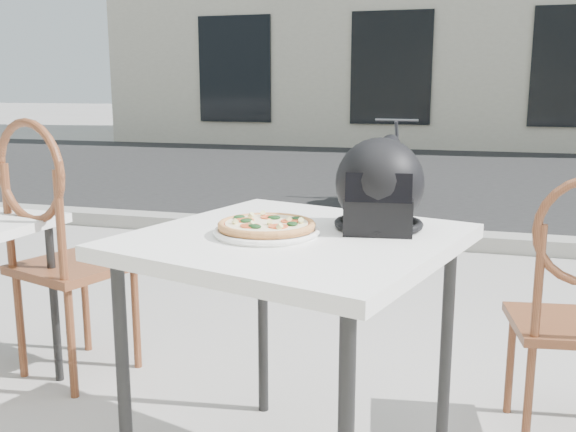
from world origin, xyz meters
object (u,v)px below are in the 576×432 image
(helmet, at_px, (379,189))
(cafe_chair_side, at_px, (57,238))
(cafe_table_main, at_px, (294,258))
(plate, at_px, (267,232))
(cafe_chair_main, at_px, (576,298))
(motorcycle, at_px, (387,170))
(pizza, at_px, (267,225))

(helmet, bearing_deg, cafe_chair_side, 159.58)
(cafe_table_main, bearing_deg, plate, -152.86)
(cafe_chair_main, bearing_deg, motorcycle, -83.06)
(helmet, height_order, motorcycle, helmet)
(cafe_chair_main, relative_size, motorcycle, 0.54)
(pizza, bearing_deg, cafe_chair_main, 29.80)
(cafe_table_main, height_order, cafe_chair_side, cafe_chair_side)
(motorcycle, bearing_deg, cafe_table_main, -81.82)
(cafe_chair_main, xyz_separation_m, cafe_chair_side, (-2.01, -0.02, 0.08))
(cafe_chair_side, bearing_deg, motorcycle, -82.10)
(plate, bearing_deg, motorcycle, 93.35)
(helmet, relative_size, cafe_chair_side, 0.27)
(helmet, xyz_separation_m, motorcycle, (-0.59, 4.77, -0.55))
(helmet, relative_size, cafe_chair_main, 0.32)
(cafe_table_main, distance_m, helmet, 0.33)
(helmet, relative_size, motorcycle, 0.17)
(pizza, distance_m, motorcycle, 4.97)
(motorcycle, bearing_deg, cafe_chair_side, -96.21)
(plate, xyz_separation_m, cafe_chair_side, (-1.08, 0.51, -0.21))
(plate, xyz_separation_m, motorcycle, (-0.29, 4.94, -0.44))
(helmet, height_order, cafe_chair_main, helmet)
(cafe_chair_main, xyz_separation_m, motorcycle, (-1.21, 4.41, -0.15))
(cafe_table_main, xyz_separation_m, helmet, (0.23, 0.14, 0.20))
(cafe_chair_side, bearing_deg, pizza, 173.06)
(plate, height_order, cafe_chair_main, cafe_chair_main)
(cafe_table_main, height_order, helmet, helmet)
(cafe_chair_main, bearing_deg, plate, 21.36)
(cafe_table_main, relative_size, plate, 2.62)
(cafe_chair_main, bearing_deg, helmet, 21.23)
(plate, bearing_deg, cafe_chair_side, 154.99)
(cafe_table_main, distance_m, plate, 0.12)
(cafe_chair_main, height_order, motorcycle, cafe_chair_main)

